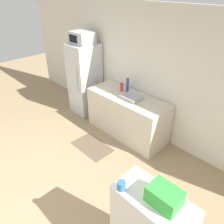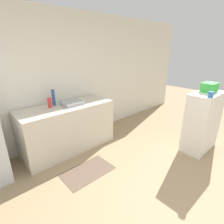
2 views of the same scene
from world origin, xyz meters
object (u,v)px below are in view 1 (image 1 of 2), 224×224
refrigerator (85,79)px  bottle_tall (127,85)px  microwave (82,38)px  bottle_short (121,87)px  jar (121,185)px  basket (164,196)px

refrigerator → bottle_tall: size_ratio=5.67×
microwave → bottle_short: (1.14, 0.08, -0.83)m
bottle_tall → jar: 2.71m
refrigerator → bottle_short: (1.14, 0.08, 0.14)m
bottle_tall → bottle_short: (-0.11, -0.06, -0.06)m
bottle_short → basket: (2.25, -1.83, 0.24)m
bottle_tall → basket: size_ratio=1.00×
jar → bottle_short: bearing=133.3°
bottle_tall → bottle_short: bottle_tall is taller
bottle_short → basket: bearing=-39.0°
bottle_short → microwave: bearing=-176.0°
refrigerator → bottle_short: refrigerator is taller
refrigerator → jar: (3.02, -1.91, 0.35)m
microwave → jar: microwave is taller
microwave → basket: 3.86m
refrigerator → jar: size_ratio=17.77×
refrigerator → bottle_short: size_ratio=9.38×
bottle_tall → jar: bearing=-49.2°
bottle_tall → microwave: bearing=-173.5°
bottle_tall → bottle_short: bearing=-150.5°
bottle_short → jar: 2.74m
bottle_short → jar: (1.88, -1.99, 0.20)m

